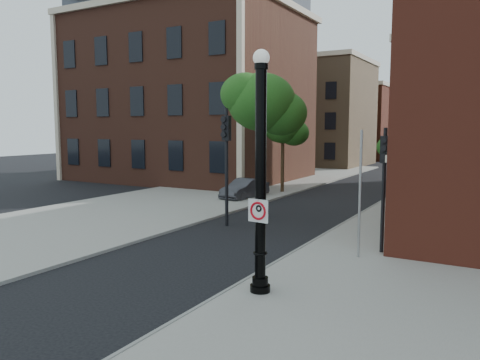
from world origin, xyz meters
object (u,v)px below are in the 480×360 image
Objects in this scene: parked_car at (245,189)px; traffic_signal_right at (384,170)px; lamppost at (261,185)px; no_parking_sign at (258,211)px; traffic_signal_left at (226,147)px.

traffic_signal_right is (10.74, -9.17, 2.42)m from parked_car.
lamppost is 6.05m from traffic_signal_right.
traffic_signal_right is at bearing 78.05° from no_parking_sign.
lamppost reaches higher than traffic_signal_right.
traffic_signal_right is (1.89, 5.91, 0.69)m from no_parking_sign.
lamppost is at bearing -59.74° from traffic_signal_left.
no_parking_sign is at bearing -60.27° from traffic_signal_left.
no_parking_sign is 9.39m from traffic_signal_left.
parked_car is 0.72× the size of traffic_signal_left.
lamppost reaches higher than parked_car.
parked_car is 14.33m from traffic_signal_right.
traffic_signal_right is (7.45, -1.55, -0.59)m from traffic_signal_left.
traffic_signal_left is (-5.54, 7.29, 0.62)m from lamppost.
traffic_signal_left reaches higher than no_parking_sign.
parked_car is (-8.83, 14.91, -2.39)m from lamppost.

